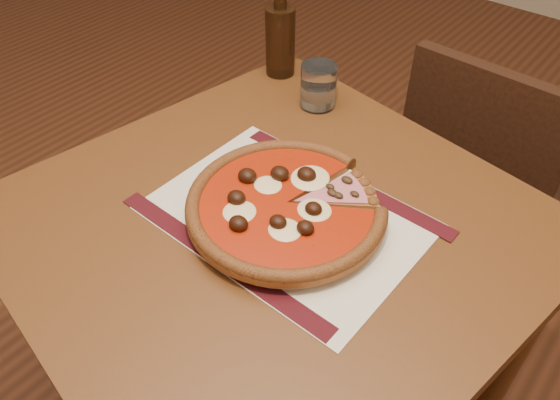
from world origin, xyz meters
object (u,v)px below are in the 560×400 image
at_px(pizza, 286,204).
at_px(bottle, 280,37).
at_px(plate, 286,212).
at_px(table, 273,260).
at_px(chair_far, 480,176).
at_px(water_glass, 318,86).

height_order(pizza, bottle, bottle).
height_order(plate, pizza, pizza).
bearing_deg(table, pizza, 52.53).
xyz_separation_m(pizza, bottle, (-0.31, 0.36, 0.06)).
relative_size(pizza, bottle, 1.50).
xyz_separation_m(chair_far, plate, (-0.12, -0.67, 0.30)).
relative_size(chair_far, plate, 2.67).
xyz_separation_m(plate, pizza, (-0.00, -0.00, 0.02)).
distance_m(table, pizza, 0.13).
bearing_deg(water_glass, pizza, -62.25).
bearing_deg(plate, chair_far, 79.97).
bearing_deg(plate, pizza, -120.70).
relative_size(pizza, water_glass, 3.63).
bearing_deg(bottle, chair_far, 35.83).
bearing_deg(bottle, table, -52.35).
height_order(plate, water_glass, water_glass).
bearing_deg(table, chair_far, 79.07).
xyz_separation_m(table, water_glass, (-0.15, 0.32, 0.15)).
bearing_deg(water_glass, table, -65.67).
height_order(table, chair_far, chair_far).
height_order(table, plate, plate).
bearing_deg(pizza, chair_far, 79.95).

